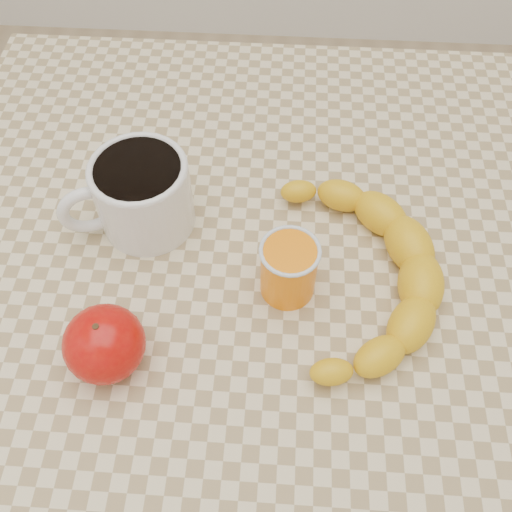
# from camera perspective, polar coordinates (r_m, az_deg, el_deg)

# --- Properties ---
(ground) EXTENTS (3.00, 3.00, 0.00)m
(ground) POSITION_cam_1_polar(r_m,az_deg,el_deg) (1.33, 0.00, -18.96)
(ground) COLOR tan
(ground) RESTS_ON ground
(table) EXTENTS (0.80, 0.80, 0.75)m
(table) POSITION_cam_1_polar(r_m,az_deg,el_deg) (0.71, 0.00, -4.81)
(table) COLOR beige
(table) RESTS_ON ground
(coffee_mug) EXTENTS (0.16, 0.14, 0.09)m
(coffee_mug) POSITION_cam_1_polar(r_m,az_deg,el_deg) (0.64, -11.51, 6.19)
(coffee_mug) COLOR white
(coffee_mug) RESTS_ON table
(orange_juice_glass) EXTENTS (0.06, 0.06, 0.07)m
(orange_juice_glass) POSITION_cam_1_polar(r_m,az_deg,el_deg) (0.59, 3.28, -1.28)
(orange_juice_glass) COLOR orange
(orange_juice_glass) RESTS_ON table
(apple) EXTENTS (0.10, 0.10, 0.07)m
(apple) POSITION_cam_1_polar(r_m,az_deg,el_deg) (0.57, -14.92, -8.49)
(apple) COLOR #AA0506
(apple) RESTS_ON table
(banana) EXTENTS (0.22, 0.31, 0.05)m
(banana) POSITION_cam_1_polar(r_m,az_deg,el_deg) (0.61, 10.16, -1.58)
(banana) COLOR yellow
(banana) RESTS_ON table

